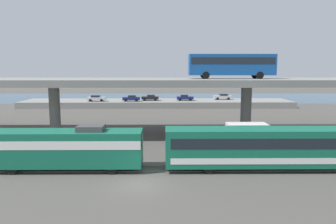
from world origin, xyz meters
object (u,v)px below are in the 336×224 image
at_px(parked_car_2, 185,98).
at_px(parked_car_1, 150,97).
at_px(service_truck_west, 254,135).
at_px(parked_car_0, 223,97).
at_px(parked_car_4, 131,98).
at_px(train_coach_lead, 286,146).
at_px(parked_car_3, 96,98).
at_px(transit_bus_on_overpass, 231,64).
at_px(train_locomotive, 58,147).

bearing_deg(parked_car_2, parked_car_1, 179.30).
relative_size(service_truck_west, parked_car_0, 1.51).
relative_size(parked_car_1, parked_car_4, 1.01).
bearing_deg(train_coach_lead, parked_car_0, -94.12).
height_order(parked_car_0, parked_car_1, same).
distance_m(parked_car_0, parked_car_3, 32.15).
bearing_deg(train_coach_lead, parked_car_1, -73.49).
distance_m(service_truck_west, parked_car_2, 43.13).
xyz_separation_m(parked_car_0, parked_car_2, (-10.02, -2.58, -0.00)).
xyz_separation_m(transit_bus_on_overpass, parked_car_0, (5.68, 36.53, -7.78)).
xyz_separation_m(parked_car_3, parked_car_4, (8.63, -0.13, -0.00)).
relative_size(transit_bus_on_overpass, parked_car_3, 2.72).
bearing_deg(parked_car_1, parked_car_2, 179.30).
height_order(parked_car_0, parked_car_4, same).
distance_m(service_truck_west, parked_car_3, 49.48).
relative_size(transit_bus_on_overpass, parked_car_2, 2.90).
xyz_separation_m(train_locomotive, parked_car_1, (6.19, 50.28, 0.02)).
relative_size(parked_car_1, parked_car_3, 0.96).
bearing_deg(parked_car_1, parked_car_4, 20.76).
height_order(train_coach_lead, parked_car_0, train_coach_lead).
xyz_separation_m(train_coach_lead, parked_car_3, (-28.09, 48.68, 0.05)).
bearing_deg(parked_car_0, parked_car_1, 7.55).
bearing_deg(parked_car_3, parked_car_2, 3.90).
relative_size(train_coach_lead, parked_car_2, 5.40).
height_order(parked_car_0, parked_car_2, same).
xyz_separation_m(train_coach_lead, parked_car_0, (3.80, 52.75, 0.05)).
xyz_separation_m(parked_car_0, parked_car_3, (-31.89, -4.07, 0.00)).
bearing_deg(transit_bus_on_overpass, parked_car_2, -82.70).
bearing_deg(parked_car_4, train_coach_lead, 111.84).
distance_m(train_locomotive, parked_car_1, 50.66).
relative_size(parked_car_2, parked_car_3, 0.94).
bearing_deg(parked_car_2, train_coach_lead, -82.93).
relative_size(train_coach_lead, service_truck_west, 3.28).
relative_size(parked_car_0, parked_car_2, 1.09).
distance_m(train_coach_lead, parked_car_2, 50.55).
height_order(service_truck_west, parked_car_1, service_truck_west).
bearing_deg(parked_car_1, service_truck_west, 108.16).
bearing_deg(train_coach_lead, service_truck_west, -83.58).
distance_m(service_truck_west, parked_car_1, 45.14).
bearing_deg(parked_car_2, parked_car_4, -173.01).
distance_m(parked_car_0, parked_car_1, 18.87).
xyz_separation_m(train_locomotive, parked_car_4, (1.63, 48.55, 0.02)).
height_order(transit_bus_on_overpass, parked_car_3, transit_bus_on_overpass).
bearing_deg(service_truck_west, parked_car_4, 114.35).
relative_size(service_truck_west, parked_car_1, 1.61).
bearing_deg(parked_car_1, transit_bus_on_overpass, 110.93).
height_order(parked_car_1, parked_car_2, same).
height_order(service_truck_west, parked_car_4, service_truck_west).
distance_m(parked_car_1, parked_car_3, 13.29).
bearing_deg(transit_bus_on_overpass, parked_car_0, -98.83).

